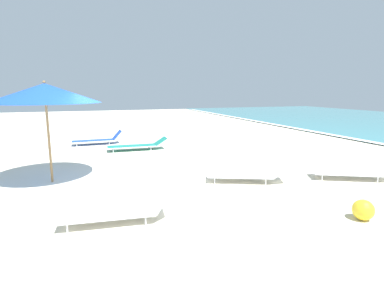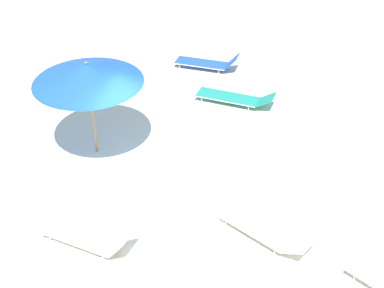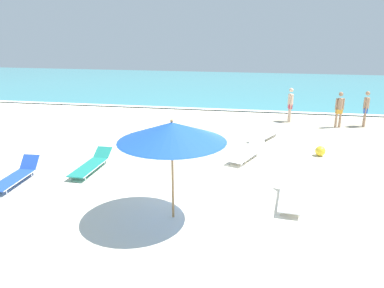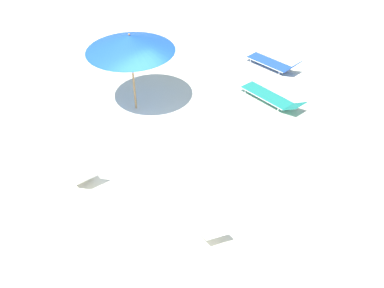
# 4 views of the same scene
# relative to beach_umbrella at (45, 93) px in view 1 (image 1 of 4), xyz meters

# --- Properties ---
(ground_plane) EXTENTS (60.00, 60.00, 0.16)m
(ground_plane) POSITION_rel_beach_umbrella_xyz_m (0.93, 2.01, -2.38)
(ground_plane) COLOR beige
(beach_umbrella) EXTENTS (2.70, 2.70, 2.61)m
(beach_umbrella) POSITION_rel_beach_umbrella_xyz_m (0.00, 0.00, 0.00)
(beach_umbrella) COLOR #9E7547
(beach_umbrella) RESTS_ON ground_plane
(sun_lounger_under_umbrella) EXTENTS (1.53, 2.28, 0.49)m
(sun_lounger_under_umbrella) POSITION_rel_beach_umbrella_xyz_m (2.42, 7.74, -2.09)
(sun_lounger_under_umbrella) COLOR white
(sun_lounger_under_umbrella) RESTS_ON ground_plane
(sun_lounger_beside_umbrella) EXTENTS (0.68, 2.37, 0.48)m
(sun_lounger_beside_umbrella) POSITION_rel_beach_umbrella_xyz_m (-3.55, 2.79, -2.10)
(sun_lounger_beside_umbrella) COLOR #1E8475
(sun_lounger_beside_umbrella) RESTS_ON ground_plane
(sun_lounger_near_water_right) EXTENTS (0.80, 2.07, 0.63)m
(sun_lounger_near_water_right) POSITION_rel_beach_umbrella_xyz_m (3.07, 1.45, -2.08)
(sun_lounger_near_water_right) COLOR white
(sun_lounger_near_water_right) RESTS_ON ground_plane
(sun_lounger_mid_beach_solo) EXTENTS (0.69, 2.14, 0.59)m
(sun_lounger_mid_beach_solo) POSITION_rel_beach_umbrella_xyz_m (-5.44, 1.33, -2.08)
(sun_lounger_mid_beach_solo) COLOR blue
(sun_lounger_mid_beach_solo) RESTS_ON ground_plane
(sun_lounger_mid_beach_pair_a) EXTENTS (1.38, 2.20, 0.49)m
(sun_lounger_mid_beach_pair_a) POSITION_rel_beach_umbrella_xyz_m (1.68, 4.88, -2.09)
(sun_lounger_mid_beach_pair_a) COLOR white
(sun_lounger_mid_beach_pair_a) RESTS_ON ground_plane
(beach_ball) EXTENTS (0.39, 0.39, 0.39)m
(beach_ball) POSITION_rel_beach_umbrella_xyz_m (4.46, 5.71, -2.11)
(beach_ball) COLOR yellow
(beach_ball) RESTS_ON ground_plane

